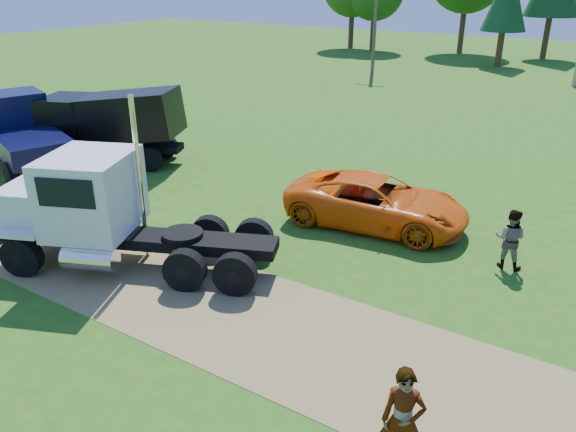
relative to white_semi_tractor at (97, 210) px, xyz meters
The scene contains 8 objects.
ground 6.76m from the white_semi_tractor, ahead, with size 140.00×140.00×0.00m, color #245713.
dirt_track 6.76m from the white_semi_tractor, ahead, with size 120.00×4.20×0.01m, color olive.
white_semi_tractor is the anchor object (origin of this frame).
black_dump_truck 9.89m from the white_semi_tractor, 138.32° to the left, with size 7.62×4.97×3.30m.
navy_truck 10.65m from the white_semi_tractor, 157.19° to the left, with size 7.31×4.67×3.12m.
orange_pickup 8.78m from the white_semi_tractor, 49.98° to the left, with size 2.76×5.98×1.66m, color #E75B0A.
spectator_a 10.43m from the white_semi_tractor, 12.85° to the right, with size 0.72×0.47×1.98m, color #999999.
spectator_b 11.72m from the white_semi_tractor, 31.02° to the left, with size 0.86×0.67×1.77m, color #999999.
Camera 1 is at (5.84, -9.28, 7.82)m, focal length 35.00 mm.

